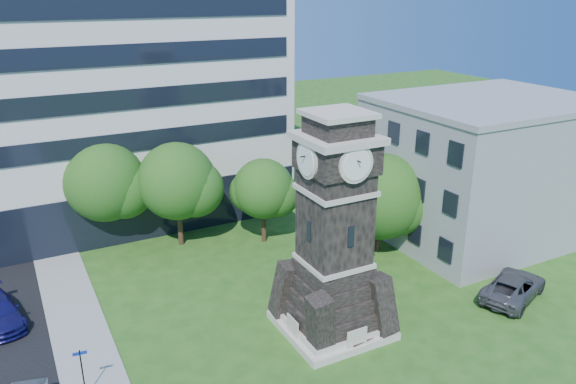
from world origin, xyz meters
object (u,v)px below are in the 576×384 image
park_bench (364,337)px  street_sign (82,368)px  clock_tower (334,242)px  car_east_lot (513,287)px

park_bench → street_sign: size_ratio=0.70×
park_bench → clock_tower: bearing=100.3°
clock_tower → park_bench: clock_tower is taller
car_east_lot → park_bench: (-10.81, 0.21, -0.27)m
park_bench → street_sign: (-13.70, 2.64, 1.12)m
street_sign → car_east_lot: bearing=-1.1°
clock_tower → car_east_lot: 12.56m
car_east_lot → park_bench: bearing=67.4°
park_bench → street_sign: 14.00m
clock_tower → car_east_lot: (11.48, -2.38, -4.51)m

